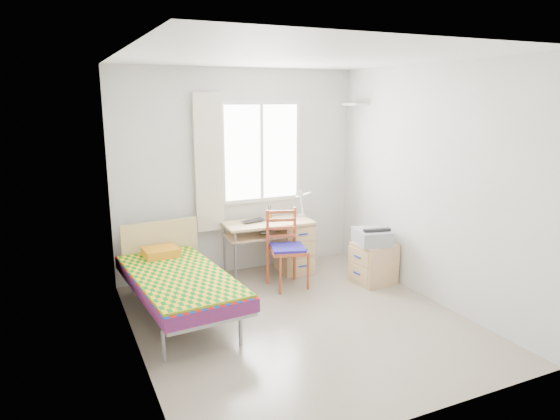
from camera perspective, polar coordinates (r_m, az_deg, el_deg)
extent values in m
plane|color=#BCAD93|center=(5.24, 2.35, -12.56)|extent=(3.50, 3.50, 0.00)
plane|color=white|center=(4.75, 2.65, 17.09)|extent=(3.50, 3.50, 0.00)
plane|color=silver|center=(6.41, -4.70, 4.29)|extent=(3.20, 0.00, 3.20)
plane|color=silver|center=(4.35, -16.60, -0.27)|extent=(0.00, 3.50, 3.50)
plane|color=silver|center=(5.73, 16.89, 2.76)|extent=(0.00, 3.50, 3.50)
cube|color=white|center=(6.47, -2.16, 6.63)|extent=(1.10, 0.04, 1.30)
cube|color=white|center=(6.46, -2.13, 6.62)|extent=(1.00, 0.02, 1.20)
cube|color=white|center=(6.46, -2.11, 6.62)|extent=(0.04, 0.02, 1.20)
cube|color=beige|center=(6.19, -8.16, 5.31)|extent=(0.35, 0.05, 1.70)
cube|color=white|center=(6.70, 8.56, 11.85)|extent=(0.20, 0.32, 0.03)
cube|color=gray|center=(5.30, -11.40, -8.74)|extent=(1.00, 1.95, 0.06)
cube|color=#BA0F0C|center=(5.28, -11.43, -7.98)|extent=(1.04, 1.97, 0.13)
cube|color=yellow|center=(5.23, -11.42, -7.28)|extent=(1.01, 1.85, 0.03)
cube|color=tan|center=(6.07, -13.53, -3.63)|extent=(0.91, 0.13, 0.52)
cube|color=#FFA31C|center=(5.82, -13.46, -4.69)|extent=(0.40, 0.35, 0.09)
cylinder|color=gray|center=(4.56, -13.18, -14.91)|extent=(0.04, 0.04, 0.30)
cylinder|color=gray|center=(6.20, -9.98, -7.12)|extent=(0.04, 0.04, 0.30)
cube|color=tan|center=(6.31, -1.35, -1.49)|extent=(1.15, 0.57, 0.03)
cube|color=tan|center=(6.55, 1.60, -4.13)|extent=(0.42, 0.51, 0.67)
cube|color=tan|center=(6.27, -3.07, -2.96)|extent=(0.70, 0.51, 0.02)
cylinder|color=gray|center=(6.04, -5.10, -5.66)|extent=(0.03, 0.03, 0.67)
cylinder|color=gray|center=(6.42, -6.36, -4.58)|extent=(0.03, 0.03, 0.67)
cube|color=#AD3F21|center=(5.97, 0.89, -4.65)|extent=(0.50, 0.50, 0.04)
cube|color=#241A92|center=(5.96, 0.89, -4.37)|extent=(0.48, 0.48, 0.04)
cube|color=#AD3F21|center=(6.05, 0.15, -1.62)|extent=(0.36, 0.13, 0.40)
cylinder|color=#AD3F21|center=(5.81, 0.03, -7.51)|extent=(0.03, 0.03, 0.46)
cylinder|color=#AD3F21|center=(6.20, 1.68, -3.89)|extent=(0.04, 0.04, 0.93)
cube|color=tan|center=(6.27, 10.67, -5.98)|extent=(0.49, 0.45, 0.50)
cube|color=tan|center=(6.10, 8.92, -5.29)|extent=(0.04, 0.37, 0.18)
cube|color=tan|center=(6.17, 8.85, -7.15)|extent=(0.04, 0.37, 0.18)
cube|color=#AAACB2|center=(6.15, 10.45, -3.01)|extent=(0.45, 0.50, 0.18)
cube|color=black|center=(6.13, 10.48, -2.22)|extent=(0.36, 0.40, 0.02)
imported|color=black|center=(6.27, -2.78, -1.33)|extent=(0.37, 0.29, 0.03)
cylinder|color=#FFA31C|center=(6.49, -1.22, -0.53)|extent=(0.08, 0.08, 0.09)
cylinder|color=white|center=(6.59, 2.46, -0.61)|extent=(0.10, 0.10, 0.03)
cylinder|color=white|center=(6.56, 2.47, 0.65)|extent=(0.02, 0.12, 0.28)
cylinder|color=white|center=(6.45, 2.65, 1.74)|extent=(0.13, 0.24, 0.11)
cone|color=white|center=(6.32, 2.43, 1.80)|extent=(0.15, 0.16, 0.13)
imported|color=gray|center=(6.29, -2.63, -2.47)|extent=(0.19, 0.24, 0.02)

